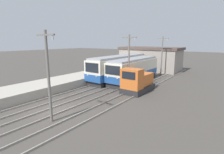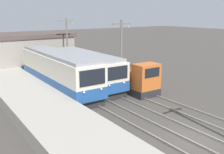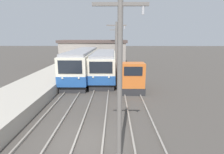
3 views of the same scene
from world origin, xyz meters
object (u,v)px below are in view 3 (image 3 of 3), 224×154
Objects in this scene: commuter_train_left at (83,65)px; catenary_mast_near at (120,80)px; shunting_locomotive at (131,78)px; catenary_mast_mid at (116,53)px; catenary_mast_far at (116,47)px; commuter_train_center at (104,67)px.

catenary_mast_near reaches higher than commuter_train_left.
shunting_locomotive is 0.71× the size of catenary_mast_near.
catenary_mast_near is 1.00× the size of catenary_mast_mid.
catenary_mast_near is 22.93m from catenary_mast_far.
catenary_mast_mid is (0.00, 11.46, 0.00)m from catenary_mast_near.
commuter_train_center is at bearing -101.53° from catenary_mast_far.
commuter_train_left is 2.83m from commuter_train_center.
catenary_mast_mid reaches higher than shunting_locomotive.
catenary_mast_near reaches higher than commuter_train_center.
shunting_locomotive is 11.43m from catenary_mast_near.
commuter_train_left is 1.96× the size of catenary_mast_far.
catenary_mast_near reaches higher than shunting_locomotive.
commuter_train_center is 1.62× the size of catenary_mast_mid.
catenary_mast_near and catenary_mast_far have the same top height.
catenary_mast_near is at bearing -90.00° from catenary_mast_mid.
commuter_train_center is at bearing 123.73° from shunting_locomotive.
shunting_locomotive is 0.71× the size of catenary_mast_mid.
catenary_mast_far is at bearing 78.47° from commuter_train_center.
catenary_mast_mid is at bearing -69.70° from commuter_train_center.
catenary_mast_far is (-1.49, 11.88, 2.53)m from shunting_locomotive.
commuter_train_left is 16.63m from catenary_mast_near.
commuter_train_left is 2.76× the size of shunting_locomotive.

